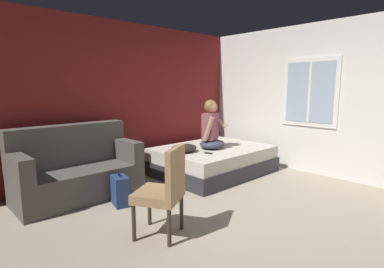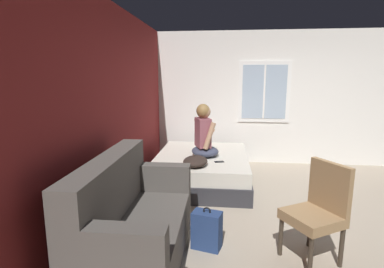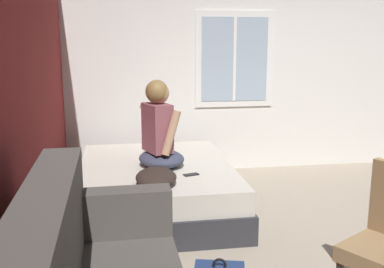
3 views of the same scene
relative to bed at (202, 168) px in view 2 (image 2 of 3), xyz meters
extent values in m
plane|color=tan|center=(-1.10, -1.56, -0.24)|extent=(40.00, 40.00, 0.00)
cube|color=maroon|center=(-1.10, 1.11, 1.11)|extent=(9.86, 0.16, 2.70)
cube|color=silver|center=(1.41, -1.56, 1.11)|extent=(0.16, 6.58, 2.70)
cube|color=white|center=(1.32, -1.16, 1.25)|extent=(0.02, 1.04, 1.24)
cube|color=#9EB2C6|center=(1.30, -1.16, 1.25)|extent=(0.01, 0.88, 1.08)
cube|color=white|center=(1.30, -1.16, 1.25)|extent=(0.01, 0.04, 1.08)
cube|color=#2D2D33|center=(0.00, 0.00, -0.11)|extent=(2.05, 1.57, 0.26)
cube|color=beige|center=(0.00, 0.00, 0.13)|extent=(1.99, 1.52, 0.22)
cube|color=#514C47|center=(-2.34, 0.41, -0.02)|extent=(1.71, 0.83, 0.44)
cube|color=#514C47|center=(-2.34, 0.71, 0.50)|extent=(1.70, 0.27, 0.60)
cube|color=#514C47|center=(-3.10, 0.40, 0.36)|extent=(0.19, 0.80, 0.32)
cube|color=#514C47|center=(-1.58, 0.43, 0.36)|extent=(0.19, 0.80, 0.32)
cylinder|color=#382D23|center=(-2.09, -0.96, -0.04)|extent=(0.04, 0.04, 0.40)
cylinder|color=#382D23|center=(-2.43, -1.16, -0.04)|extent=(0.04, 0.04, 0.40)
cylinder|color=#382D23|center=(-1.89, -1.30, -0.04)|extent=(0.04, 0.04, 0.40)
cylinder|color=#382D23|center=(-2.23, -1.50, -0.04)|extent=(0.04, 0.04, 0.40)
cube|color=#9E7A51|center=(-2.16, -1.23, 0.21)|extent=(0.63, 0.63, 0.10)
cube|color=#9E7A51|center=(-2.06, -1.40, 0.50)|extent=(0.43, 0.29, 0.48)
ellipsoid|color=#383D51|center=(-0.07, -0.05, 0.32)|extent=(0.64, 0.60, 0.16)
cube|color=#8C4C56|center=(-0.09, -0.02, 0.64)|extent=(0.38, 0.30, 0.48)
cylinder|color=tan|center=(-0.25, -0.14, 0.62)|extent=(0.15, 0.23, 0.44)
cylinder|color=tan|center=(0.10, -0.03, 0.74)|extent=(0.21, 0.38, 0.29)
sphere|color=tan|center=(-0.08, -0.04, 0.99)|extent=(0.21, 0.21, 0.21)
ellipsoid|color=olive|center=(-0.09, -0.02, 1.00)|extent=(0.29, 0.29, 0.23)
cube|color=navy|center=(-2.04, -0.21, -0.04)|extent=(0.25, 0.34, 0.40)
cube|color=navy|center=(-1.93, -0.24, -0.13)|extent=(0.11, 0.24, 0.18)
torus|color=black|center=(-2.04, -0.21, 0.18)|extent=(0.04, 0.09, 0.09)
ellipsoid|color=#2D231E|center=(-0.66, 0.05, 0.31)|extent=(0.51, 0.39, 0.14)
cube|color=black|center=(-0.42, -0.30, 0.25)|extent=(0.11, 0.16, 0.01)
camera|label=1|loc=(-3.97, -3.70, 1.36)|focal=28.00mm
camera|label=2|loc=(-4.94, -0.37, 1.55)|focal=28.00mm
camera|label=3|loc=(-4.45, 0.35, 1.50)|focal=42.00mm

